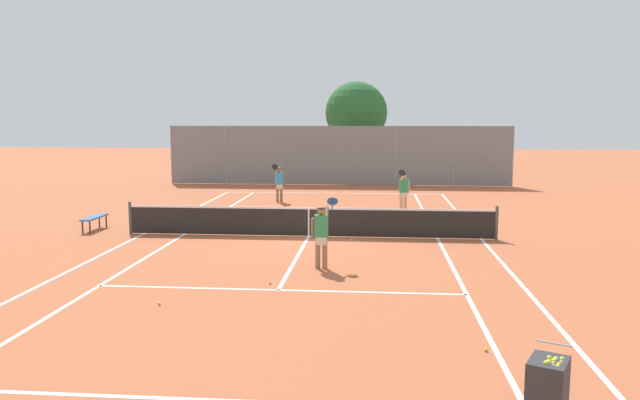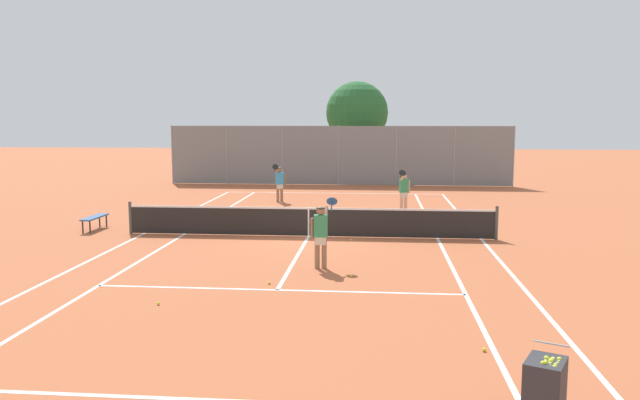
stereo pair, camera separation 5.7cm
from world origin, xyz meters
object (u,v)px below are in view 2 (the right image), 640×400
at_px(player_far_right, 404,190).
at_px(loose_tennis_ball_4, 484,350).
at_px(ball_cart, 545,385).
at_px(tennis_net, 309,221).
at_px(player_near_side, 321,232).
at_px(loose_tennis_ball_2, 158,303).
at_px(loose_tennis_ball_3, 351,276).
at_px(loose_tennis_ball_1, 222,213).
at_px(player_far_left, 280,182).
at_px(loose_tennis_ball_5, 352,240).
at_px(tree_behind_left, 358,114).
at_px(loose_tennis_ball_0, 269,283).
at_px(courtside_bench, 95,218).

xyz_separation_m(player_far_right, loose_tennis_ball_4, (0.68, -15.32, -0.89)).
bearing_deg(ball_cart, loose_tennis_ball_4, 97.12).
relative_size(tennis_net, player_near_side, 6.76).
height_order(tennis_net, ball_cart, tennis_net).
relative_size(ball_cart, loose_tennis_ball_2, 14.58).
bearing_deg(loose_tennis_ball_4, loose_tennis_ball_3, 116.96).
xyz_separation_m(loose_tennis_ball_1, loose_tennis_ball_4, (7.94, -14.23, 0.00)).
bearing_deg(tennis_net, loose_tennis_ball_3, -72.62).
bearing_deg(player_far_left, loose_tennis_ball_5, -67.60).
relative_size(ball_cart, player_far_right, 0.54).
xyz_separation_m(loose_tennis_ball_4, tree_behind_left, (-2.94, 28.69, 4.05)).
relative_size(player_far_right, loose_tennis_ball_3, 26.88).
relative_size(ball_cart, loose_tennis_ball_0, 14.58).
bearing_deg(ball_cart, player_near_side, 113.72).
relative_size(player_far_left, loose_tennis_ball_3, 26.88).
relative_size(loose_tennis_ball_3, tree_behind_left, 0.01).
distance_m(loose_tennis_ball_5, tree_behind_left, 19.99).
bearing_deg(loose_tennis_ball_3, tennis_net, 107.38).
bearing_deg(loose_tennis_ball_2, player_far_left, 89.89).
relative_size(ball_cart, loose_tennis_ball_4, 14.58).
xyz_separation_m(loose_tennis_ball_3, loose_tennis_ball_5, (-0.18, 4.47, 0.00)).
height_order(ball_cart, courtside_bench, ball_cart).
xyz_separation_m(player_near_side, player_far_right, (2.50, 9.84, 0.00)).
relative_size(loose_tennis_ball_0, tree_behind_left, 0.01).
height_order(ball_cart, player_near_side, player_near_side).
height_order(player_near_side, player_far_left, same).
xyz_separation_m(loose_tennis_ball_2, loose_tennis_ball_3, (3.85, 2.62, 0.00)).
height_order(player_near_side, loose_tennis_ball_3, player_near_side).
bearing_deg(loose_tennis_ball_3, player_far_right, 81.03).
xyz_separation_m(tennis_net, courtside_bench, (-7.44, 0.54, -0.10)).
bearing_deg(player_near_side, ball_cart, -66.28).
bearing_deg(loose_tennis_ball_3, player_far_left, 106.02).
relative_size(ball_cart, tree_behind_left, 0.16).
height_order(loose_tennis_ball_4, loose_tennis_ball_5, same).
bearing_deg(player_near_side, player_far_left, 103.54).
bearing_deg(player_far_right, loose_tennis_ball_5, -106.72).
height_order(player_far_right, tree_behind_left, tree_behind_left).
bearing_deg(player_far_right, player_far_left, 154.39).
bearing_deg(tennis_net, loose_tennis_ball_4, -67.89).
bearing_deg(tennis_net, ball_cart, -70.74).
height_order(loose_tennis_ball_3, tree_behind_left, tree_behind_left).
distance_m(tennis_net, loose_tennis_ball_4, 10.54).
bearing_deg(courtside_bench, player_far_right, 25.12).
height_order(loose_tennis_ball_3, loose_tennis_ball_4, same).
bearing_deg(loose_tennis_ball_0, tennis_net, 87.45).
bearing_deg(loose_tennis_ball_3, player_near_side, 134.60).
height_order(loose_tennis_ball_1, loose_tennis_ball_5, same).
relative_size(ball_cart, loose_tennis_ball_5, 14.58).
xyz_separation_m(tennis_net, ball_cart, (4.27, -12.21, 0.03)).
bearing_deg(loose_tennis_ball_5, ball_cart, -76.18).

